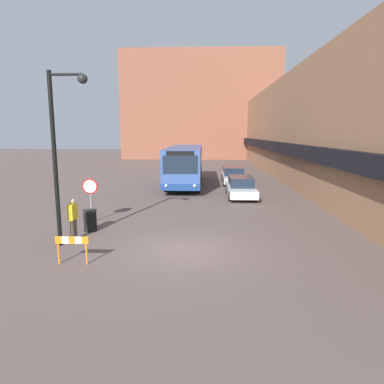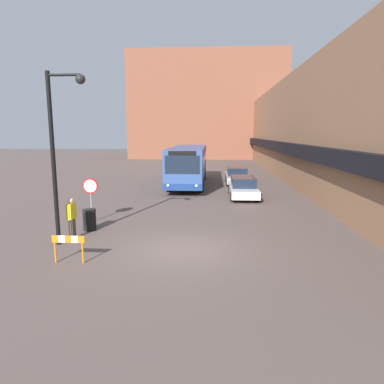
{
  "view_description": "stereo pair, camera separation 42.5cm",
  "coord_description": "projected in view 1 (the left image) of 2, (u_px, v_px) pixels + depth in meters",
  "views": [
    {
      "loc": [
        0.78,
        -12.1,
        4.28
      ],
      "look_at": [
        0.12,
        5.0,
        1.32
      ],
      "focal_mm": 32.0,
      "sensor_mm": 36.0,
      "label": 1
    },
    {
      "loc": [
        1.2,
        -12.07,
        4.28
      ],
      "look_at": [
        0.12,
        5.0,
        1.32
      ],
      "focal_mm": 32.0,
      "sensor_mm": 36.0,
      "label": 2
    }
  ],
  "objects": [
    {
      "name": "ground_plane",
      "position": [
        184.0,
        250.0,
        12.67
      ],
      "size": [
        160.0,
        160.0,
        0.0
      ],
      "primitive_type": "plane",
      "color": "brown"
    },
    {
      "name": "building_row_right",
      "position": [
        295.0,
        130.0,
        35.14
      ],
      "size": [
        5.5,
        60.0,
        9.21
      ],
      "color": "#996B4C",
      "rests_on": "ground_plane"
    },
    {
      "name": "building_backdrop_far",
      "position": [
        201.0,
        107.0,
        58.19
      ],
      "size": [
        26.0,
        8.0,
        17.43
      ],
      "color": "brown",
      "rests_on": "ground_plane"
    },
    {
      "name": "city_bus",
      "position": [
        185.0,
        164.0,
        28.27
      ],
      "size": [
        2.69,
        11.42,
        3.15
      ],
      "color": "#335193",
      "rests_on": "ground_plane"
    },
    {
      "name": "parked_car_front",
      "position": [
        241.0,
        187.0,
        23.09
      ],
      "size": [
        1.79,
        4.72,
        1.37
      ],
      "color": "silver",
      "rests_on": "ground_plane"
    },
    {
      "name": "parked_car_back",
      "position": [
        233.0,
        175.0,
        29.31
      ],
      "size": [
        1.88,
        4.81,
        1.42
      ],
      "color": "#B7B7BC",
      "rests_on": "ground_plane"
    },
    {
      "name": "stop_sign",
      "position": [
        90.0,
        191.0,
        16.33
      ],
      "size": [
        0.76,
        0.08,
        2.15
      ],
      "color": "gray",
      "rests_on": "ground_plane"
    },
    {
      "name": "street_lamp",
      "position": [
        61.0,
        141.0,
        12.53
      ],
      "size": [
        1.46,
        0.36,
        6.48
      ],
      "color": "black",
      "rests_on": "ground_plane"
    },
    {
      "name": "pedestrian",
      "position": [
        73.0,
        215.0,
        13.73
      ],
      "size": [
        0.26,
        0.55,
        1.71
      ],
      "rotation": [
        0.0,
        0.0,
        1.46
      ],
      "color": "brown",
      "rests_on": "ground_plane"
    },
    {
      "name": "trash_bin",
      "position": [
        90.0,
        220.0,
        15.07
      ],
      "size": [
        0.59,
        0.59,
        0.95
      ],
      "color": "black",
      "rests_on": "ground_plane"
    },
    {
      "name": "construction_barricade",
      "position": [
        72.0,
        245.0,
        11.21
      ],
      "size": [
        1.1,
        0.06,
        0.94
      ],
      "color": "orange",
      "rests_on": "ground_plane"
    }
  ]
}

